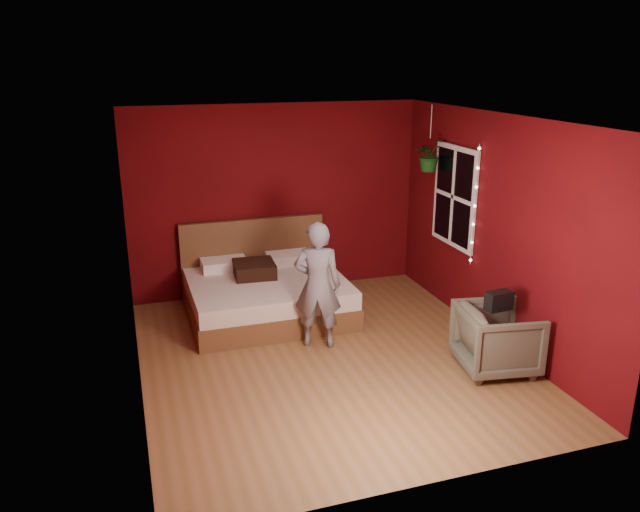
{
  "coord_description": "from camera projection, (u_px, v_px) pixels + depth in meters",
  "views": [
    {
      "loc": [
        -2.01,
        -5.87,
        3.19
      ],
      "look_at": [
        0.03,
        0.4,
        1.06
      ],
      "focal_mm": 35.0,
      "sensor_mm": 36.0,
      "label": 1
    }
  ],
  "objects": [
    {
      "name": "room_walls",
      "position": [
        329.0,
        210.0,
        6.37
      ],
      "size": [
        4.04,
        4.54,
        2.62
      ],
      "color": "#5B090D",
      "rests_on": "ground"
    },
    {
      "name": "fairy_lights",
      "position": [
        475.0,
        206.0,
        7.34
      ],
      "size": [
        0.04,
        0.04,
        1.45
      ],
      "color": "silver",
      "rests_on": "room_walls"
    },
    {
      "name": "throw_pillow",
      "position": [
        254.0,
        269.0,
        7.97
      ],
      "size": [
        0.54,
        0.54,
        0.18
      ],
      "primitive_type": "cube",
      "rotation": [
        0.0,
        0.0,
        -0.07
      ],
      "color": "black",
      "rests_on": "bed"
    },
    {
      "name": "floor",
      "position": [
        329.0,
        358.0,
        6.89
      ],
      "size": [
        4.5,
        4.5,
        0.0
      ],
      "primitive_type": "plane",
      "color": "brown",
      "rests_on": "ground"
    },
    {
      "name": "window",
      "position": [
        454.0,
        197.0,
        7.82
      ],
      "size": [
        0.05,
        0.97,
        1.27
      ],
      "color": "white",
      "rests_on": "room_walls"
    },
    {
      "name": "person",
      "position": [
        318.0,
        285.0,
        6.99
      ],
      "size": [
        0.63,
        0.53,
        1.47
      ],
      "primitive_type": "imported",
      "rotation": [
        0.0,
        0.0,
        2.76
      ],
      "color": "slate",
      "rests_on": "ground"
    },
    {
      "name": "bed",
      "position": [
        266.0,
        293.0,
        8.01
      ],
      "size": [
        1.97,
        1.67,
        1.08
      ],
      "color": "brown",
      "rests_on": "ground"
    },
    {
      "name": "handbag",
      "position": [
        499.0,
        301.0,
        6.35
      ],
      "size": [
        0.29,
        0.16,
        0.2
      ],
      "primitive_type": "cube",
      "rotation": [
        0.0,
        0.0,
        0.1
      ],
      "color": "black",
      "rests_on": "armchair"
    },
    {
      "name": "armchair",
      "position": [
        497.0,
        339.0,
        6.54
      ],
      "size": [
        0.89,
        0.87,
        0.71
      ],
      "primitive_type": "imported",
      "rotation": [
        0.0,
        0.0,
        1.41
      ],
      "color": "#565544",
      "rests_on": "ground"
    },
    {
      "name": "hanging_plant",
      "position": [
        429.0,
        155.0,
        8.03
      ],
      "size": [
        0.47,
        0.44,
        0.84
      ],
      "color": "silver",
      "rests_on": "room_walls"
    }
  ]
}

